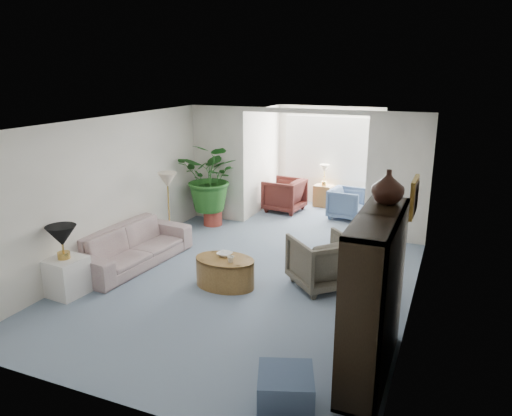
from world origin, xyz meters
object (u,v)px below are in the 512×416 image
at_px(table_lamp, 62,236).
at_px(coffee_cup, 231,259).
at_px(framed_picture, 415,197).
at_px(coffee_table, 225,272).
at_px(wingback_chair, 322,262).
at_px(end_table, 66,276).
at_px(sunroom_table, 323,196).
at_px(floor_lamp, 167,180).
at_px(plant_pot, 213,218).
at_px(side_table_dark, 371,267).
at_px(sofa, 133,246).
at_px(sunroom_chair_maroon, 284,195).
at_px(coffee_bowl, 225,254).
at_px(entertainment_cabinet, 373,297).
at_px(sunroom_chair_blue, 347,203).
at_px(cabinet_urn, 388,187).
at_px(ottoman, 286,393).

xyz_separation_m(table_lamp, coffee_cup, (2.19, 1.08, -0.42)).
xyz_separation_m(framed_picture, table_lamp, (-4.73, -1.17, -0.78)).
xyz_separation_m(table_lamp, coffee_table, (2.04, 1.18, -0.70)).
bearing_deg(wingback_chair, end_table, -17.58).
xyz_separation_m(framed_picture, sunroom_table, (-2.49, 5.02, -1.44)).
bearing_deg(floor_lamp, plant_pot, 80.21).
bearing_deg(coffee_cup, side_table_dark, 26.74).
height_order(sofa, sunroom_chair_maroon, sunroom_chair_maroon).
relative_size(coffee_bowl, entertainment_cabinet, 0.13).
distance_m(coffee_table, sunroom_table, 5.01).
bearing_deg(table_lamp, coffee_table, 29.95).
bearing_deg(table_lamp, sunroom_chair_blue, 61.16).
bearing_deg(sunroom_chair_maroon, cabinet_urn, 36.75).
distance_m(coffee_cup, wingback_chair, 1.41).
bearing_deg(plant_pot, ottoman, -55.61).
bearing_deg(table_lamp, sunroom_table, 70.07).
bearing_deg(side_table_dark, coffee_cup, -153.26).
height_order(coffee_table, side_table_dark, side_table_dark).
relative_size(sofa, cabinet_urn, 6.04).
bearing_deg(floor_lamp, side_table_dark, -6.54).
relative_size(sunroom_chair_maroon, sunroom_table, 1.61).
bearing_deg(plant_pot, coffee_cup, -57.44).
bearing_deg(sunroom_table, sofa, -112.91).
relative_size(floor_lamp, wingback_chair, 0.40).
xyz_separation_m(table_lamp, sunroom_table, (2.24, 6.18, -0.66)).
bearing_deg(sunroom_chair_blue, coffee_bowl, 172.87).
bearing_deg(entertainment_cabinet, coffee_table, 150.71).
bearing_deg(plant_pot, table_lamp, -96.49).
distance_m(table_lamp, coffee_bowl, 2.41).
xyz_separation_m(end_table, ottoman, (3.87, -1.19, -0.07)).
relative_size(end_table, wingback_chair, 0.64).
bearing_deg(end_table, sunroom_chair_blue, 61.16).
bearing_deg(plant_pot, wingback_chair, -34.81).
bearing_deg(plant_pot, sunroom_table, 52.52).
height_order(side_table_dark, cabinet_urn, cabinet_urn).
bearing_deg(framed_picture, cabinet_urn, -104.80).
distance_m(cabinet_urn, plant_pot, 5.69).
bearing_deg(coffee_table, ottoman, -52.32).
bearing_deg(entertainment_cabinet, sofa, 160.15).
distance_m(framed_picture, sofa, 4.74).
bearing_deg(sunroom_table, wingback_chair, -75.09).
bearing_deg(sunroom_table, plant_pot, -127.48).
xyz_separation_m(wingback_chair, plant_pot, (-2.99, 2.08, -0.24)).
height_order(floor_lamp, sunroom_chair_blue, floor_lamp).
bearing_deg(coffee_bowl, side_table_dark, 19.94).
bearing_deg(sunroom_chair_blue, ottoman, -166.07).
height_order(cabinet_urn, sunroom_chair_maroon, cabinet_urn).
bearing_deg(floor_lamp, framed_picture, -16.40).
xyz_separation_m(floor_lamp, wingback_chair, (3.22, -0.75, -0.85)).
relative_size(cabinet_urn, ottoman, 0.70).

